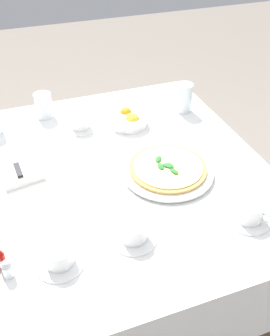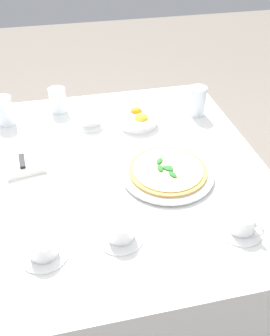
% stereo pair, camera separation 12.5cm
% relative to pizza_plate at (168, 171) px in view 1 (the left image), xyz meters
% --- Properties ---
extents(ground_plane, '(8.00, 8.00, 0.00)m').
position_rel_pizza_plate_xyz_m(ground_plane, '(0.08, 0.20, -0.73)').
color(ground_plane, slate).
extents(dining_table, '(1.11, 1.11, 0.72)m').
position_rel_pizza_plate_xyz_m(dining_table, '(0.08, 0.20, -0.14)').
color(dining_table, white).
rests_on(dining_table, ground_plane).
extents(pizza_plate, '(0.31, 0.31, 0.02)m').
position_rel_pizza_plate_xyz_m(pizza_plate, '(0.00, 0.00, 0.00)').
color(pizza_plate, white).
rests_on(pizza_plate, dining_table).
extents(pizza, '(0.26, 0.26, 0.02)m').
position_rel_pizza_plate_xyz_m(pizza, '(0.00, 0.00, 0.01)').
color(pizza, tan).
rests_on(pizza, pizza_plate).
extents(coffee_cup_far_left, '(0.13, 0.13, 0.06)m').
position_rel_pizza_plate_xyz_m(coffee_cup_far_left, '(-0.24, 0.41, 0.02)').
color(coffee_cup_far_left, white).
rests_on(coffee_cup_far_left, dining_table).
extents(coffee_cup_near_left, '(0.13, 0.13, 0.06)m').
position_rel_pizza_plate_xyz_m(coffee_cup_near_left, '(-0.23, 0.20, 0.02)').
color(coffee_cup_near_left, white).
rests_on(coffee_cup_near_left, dining_table).
extents(coffee_cup_back_corner, '(0.13, 0.13, 0.06)m').
position_rel_pizza_plate_xyz_m(coffee_cup_back_corner, '(-0.28, -0.13, 0.02)').
color(coffee_cup_back_corner, white).
rests_on(coffee_cup_back_corner, dining_table).
extents(coffee_cup_right_edge, '(0.13, 0.13, 0.07)m').
position_rel_pizza_plate_xyz_m(coffee_cup_right_edge, '(0.38, 0.21, 0.02)').
color(coffee_cup_right_edge, white).
rests_on(coffee_cup_right_edge, dining_table).
extents(water_glass_center_back, '(0.07, 0.07, 0.12)m').
position_rel_pizza_plate_xyz_m(water_glass_center_back, '(0.37, -0.23, 0.04)').
color(water_glass_center_back, white).
rests_on(water_glass_center_back, dining_table).
extents(water_glass_left_edge, '(0.07, 0.07, 0.10)m').
position_rel_pizza_plate_xyz_m(water_glass_left_edge, '(0.52, 0.33, 0.03)').
color(water_glass_left_edge, white).
rests_on(water_glass_left_edge, dining_table).
extents(napkin_folded, '(0.24, 0.17, 0.02)m').
position_rel_pizza_plate_xyz_m(napkin_folded, '(0.20, 0.47, -0.00)').
color(napkin_folded, white).
rests_on(napkin_folded, dining_table).
extents(dinner_knife, '(0.20, 0.04, 0.01)m').
position_rel_pizza_plate_xyz_m(dinner_knife, '(0.20, 0.47, 0.01)').
color(dinner_knife, silver).
rests_on(dinner_knife, napkin_folded).
extents(citrus_bowl, '(0.15, 0.15, 0.07)m').
position_rel_pizza_plate_xyz_m(citrus_bowl, '(0.34, 0.02, 0.01)').
color(citrus_bowl, white).
rests_on(citrus_bowl, dining_table).
extents(hot_sauce_bottle, '(0.02, 0.02, 0.08)m').
position_rel_pizza_plate_xyz_m(hot_sauce_bottle, '(-0.21, 0.55, 0.02)').
color(hot_sauce_bottle, '#B7140F').
rests_on(hot_sauce_bottle, dining_table).
extents(pepper_shaker, '(0.03, 0.03, 0.06)m').
position_rel_pizza_plate_xyz_m(pepper_shaker, '(-0.24, 0.54, 0.01)').
color(pepper_shaker, white).
rests_on(pepper_shaker, dining_table).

